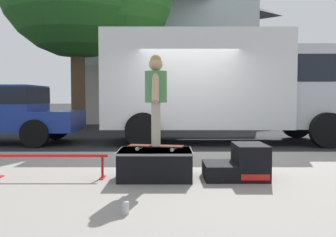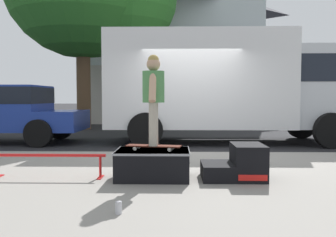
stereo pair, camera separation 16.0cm
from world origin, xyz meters
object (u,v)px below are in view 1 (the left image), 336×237
skate_box (155,163)px  soda_can (125,208)px  grind_rail (49,160)px  skateboard (155,146)px  skater_kid (155,92)px  box_truck (228,83)px  kicker_ramp (240,164)px

skate_box → soda_can: bearing=-98.1°
skate_box → soda_can: (-0.24, -1.66, -0.16)m
grind_rail → skate_box: bearing=-0.9°
skateboard → skater_kid: size_ratio=0.63×
skate_box → grind_rail: size_ratio=0.63×
skateboard → soda_can: bearing=-98.7°
grind_rail → skater_kid: (1.52, -0.05, 0.97)m
grind_rail → soda_can: grind_rail is taller
box_truck → soda_can: bearing=-107.1°
skater_kid → skate_box: bearing=115.1°
skateboard → soda_can: 1.70m
skateboard → skate_box: bearing=115.1°
skate_box → skater_kid: (0.01, -0.03, 1.01)m
skateboard → box_truck: bearing=70.5°
skater_kid → soda_can: size_ratio=10.16×
box_truck → skater_kid: bearing=-109.5°
grind_rail → box_truck: box_truck is taller
skate_box → grind_rail: 1.51m
soda_can → box_truck: size_ratio=0.02×
skateboard → box_truck: 5.80m
soda_can → box_truck: box_truck is taller
kicker_ramp → skateboard: kicker_ramp is taller
skater_kid → box_truck: 5.71m
grind_rail → soda_can: 2.12m
kicker_ramp → box_truck: 5.56m
soda_can → box_truck: (2.15, 7.00, 1.52)m
soda_can → kicker_ramp: bearing=48.6°
kicker_ramp → skater_kid: 1.59m
kicker_ramp → grind_rail: 2.73m
kicker_ramp → box_truck: (0.69, 5.34, 1.38)m
skate_box → soda_can: skate_box is taller
grind_rail → skateboard: bearing=-1.9°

